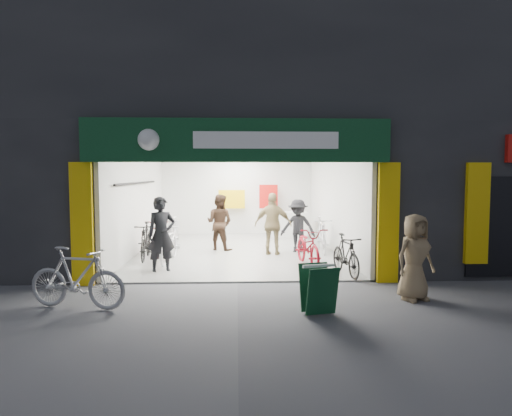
{
  "coord_description": "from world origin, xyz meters",
  "views": [
    {
      "loc": [
        -0.01,
        -9.7,
        2.35
      ],
      "look_at": [
        0.47,
        1.5,
        1.52
      ],
      "focal_mm": 32.0,
      "sensor_mm": 36.0,
      "label": 1
    }
  ],
  "objects": [
    {
      "name": "bike_right_front",
      "position": [
        2.5,
        0.6,
        0.48
      ],
      "size": [
        0.67,
        1.65,
        0.97
      ],
      "primitive_type": "imported",
      "rotation": [
        0.0,
        0.0,
        0.14
      ],
      "color": "black",
      "rests_on": "ground"
    },
    {
      "name": "customer_d",
      "position": [
        1.03,
        3.23,
        0.91
      ],
      "size": [
        1.13,
        0.64,
        1.82
      ],
      "primitive_type": "imported",
      "rotation": [
        0.0,
        0.0,
        2.95
      ],
      "color": "#8F7C53",
      "rests_on": "ground"
    },
    {
      "name": "bike_left_front",
      "position": [
        -1.8,
        2.43,
        0.52
      ],
      "size": [
        0.79,
        2.0,
        1.03
      ],
      "primitive_type": "imported",
      "rotation": [
        0.0,
        0.0,
        -0.05
      ],
      "color": "silver",
      "rests_on": "ground"
    },
    {
      "name": "customer_c",
      "position": [
        1.8,
        3.66,
        0.8
      ],
      "size": [
        1.17,
        0.91,
        1.6
      ],
      "primitive_type": "imported",
      "rotation": [
        0.0,
        0.0,
        -0.34
      ],
      "color": "black",
      "rests_on": "ground"
    },
    {
      "name": "bike_right_back",
      "position": [
        2.5,
        3.67,
        0.54
      ],
      "size": [
        0.57,
        1.83,
        1.09
      ],
      "primitive_type": "imported",
      "rotation": [
        0.0,
        0.0,
        -0.04
      ],
      "color": "silver",
      "rests_on": "ground"
    },
    {
      "name": "sandwich_board",
      "position": [
        1.35,
        -2.25,
        0.45
      ],
      "size": [
        0.64,
        0.65,
        0.82
      ],
      "rotation": [
        0.0,
        0.0,
        0.22
      ],
      "color": "#0F3F22",
      "rests_on": "ground"
    },
    {
      "name": "pedestrian_near",
      "position": [
        3.3,
        -1.44,
        0.81
      ],
      "size": [
        0.92,
        0.75,
        1.62
      ],
      "primitive_type": "imported",
      "rotation": [
        0.0,
        0.0,
        0.35
      ],
      "color": "#846D4D",
      "rests_on": "ground"
    },
    {
      "name": "building",
      "position": [
        0.91,
        4.99,
        4.31
      ],
      "size": [
        17.0,
        10.27,
        8.0
      ],
      "color": "#232326",
      "rests_on": "ground"
    },
    {
      "name": "customer_b",
      "position": [
        -0.54,
        4.2,
        0.87
      ],
      "size": [
        1.04,
        0.94,
        1.73
      ],
      "primitive_type": "imported",
      "rotation": [
        0.0,
        0.0,
        2.72
      ],
      "color": "#362418",
      "rests_on": "ground"
    },
    {
      "name": "bike_right_mid",
      "position": [
        1.8,
        1.68,
        0.51
      ],
      "size": [
        0.9,
        2.01,
        1.02
      ],
      "primitive_type": "imported",
      "rotation": [
        0.0,
        0.0,
        0.12
      ],
      "color": "maroon",
      "rests_on": "ground"
    },
    {
      "name": "bike_left_back",
      "position": [
        -1.95,
        4.1,
        0.53
      ],
      "size": [
        0.62,
        1.78,
        1.05
      ],
      "primitive_type": "imported",
      "rotation": [
        0.0,
        0.0,
        -0.07
      ],
      "color": "silver",
      "rests_on": "ground"
    },
    {
      "name": "bike_left_midfront",
      "position": [
        -2.5,
        2.75,
        0.52
      ],
      "size": [
        0.59,
        1.75,
        1.04
      ],
      "primitive_type": "imported",
      "rotation": [
        0.0,
        0.0,
        0.06
      ],
      "color": "black",
      "rests_on": "ground"
    },
    {
      "name": "parked_bike",
      "position": [
        -2.8,
        -1.74,
        0.55
      ],
      "size": [
        1.89,
        0.94,
        1.09
      ],
      "primitive_type": "imported",
      "rotation": [
        0.0,
        0.0,
        1.32
      ],
      "color": "#A9AAAE",
      "rests_on": "ground"
    },
    {
      "name": "bike_left_midback",
      "position": [
        -2.29,
        3.95,
        0.5
      ],
      "size": [
        0.79,
        1.94,
        1.0
      ],
      "primitive_type": "imported",
      "rotation": [
        0.0,
        0.0,
        -0.07
      ],
      "color": "maroon",
      "rests_on": "ground"
    },
    {
      "name": "ground",
      "position": [
        0.0,
        0.0,
        0.0
      ],
      "size": [
        60.0,
        60.0,
        0.0
      ],
      "primitive_type": "plane",
      "color": "#56565B",
      "rests_on": "ground"
    },
    {
      "name": "customer_a",
      "position": [
        -1.8,
        1.14,
        0.91
      ],
      "size": [
        0.78,
        0.65,
        1.82
      ],
      "primitive_type": "imported",
      "rotation": [
        0.0,
        0.0,
        0.38
      ],
      "color": "black",
      "rests_on": "ground"
    }
  ]
}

